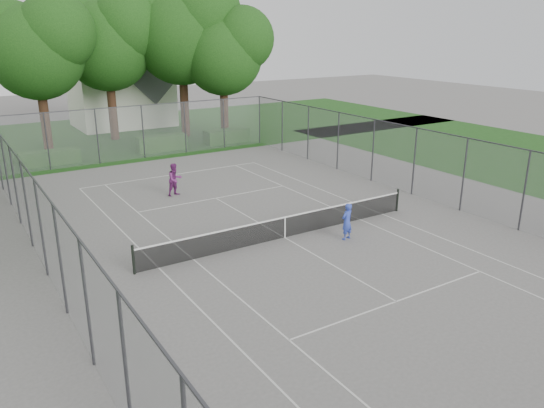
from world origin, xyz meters
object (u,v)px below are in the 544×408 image
girl_player (347,221)px  tennis_net (285,226)px  house (120,80)px  woman_player (175,180)px

girl_player → tennis_net: bearing=-48.3°
house → woman_player: bearing=-100.8°
house → girl_player: 31.81m
house → tennis_net: bearing=-95.1°
girl_player → woman_player: woman_player is taller
house → woman_player: 22.84m
tennis_net → girl_player: (2.07, -1.45, 0.26)m
house → woman_player: size_ratio=5.85×
tennis_net → girl_player: bearing=-35.1°
woman_player → tennis_net: bearing=-93.1°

